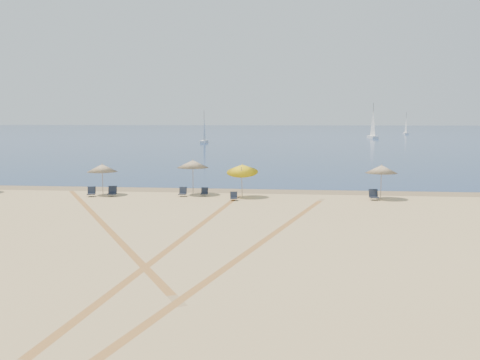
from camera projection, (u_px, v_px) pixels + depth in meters
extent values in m
plane|color=tan|center=(173.00, 286.00, 17.92)|extent=(160.00, 160.00, 0.00)
plane|color=#0C2151|center=(291.00, 131.00, 240.05)|extent=(500.00, 500.00, 0.00)
plane|color=olive|center=(246.00, 191.00, 41.61)|extent=(500.00, 500.00, 0.00)
cylinder|color=gray|center=(103.00, 181.00, 39.22)|extent=(0.05, 0.05, 2.14)
cone|color=beige|center=(102.00, 168.00, 39.11)|extent=(2.19, 2.19, 0.55)
sphere|color=gray|center=(102.00, 164.00, 39.08)|extent=(0.08, 0.08, 0.08)
cylinder|color=gray|center=(193.00, 178.00, 39.35)|extent=(0.05, 0.05, 2.42)
cone|color=beige|center=(193.00, 164.00, 39.23)|extent=(2.33, 2.33, 0.55)
sphere|color=gray|center=(193.00, 160.00, 39.20)|extent=(0.08, 0.08, 0.08)
cylinder|color=gray|center=(242.00, 182.00, 37.76)|extent=(0.05, 0.64, 2.23)
cone|color=yellow|center=(242.00, 168.00, 37.90)|extent=(2.23, 2.30, 1.11)
sphere|color=gray|center=(242.00, 164.00, 37.87)|extent=(0.08, 0.08, 0.08)
cylinder|color=gray|center=(381.00, 183.00, 37.21)|extent=(0.05, 0.05, 2.25)
cone|color=beige|center=(381.00, 169.00, 37.09)|extent=(2.19, 2.19, 0.55)
sphere|color=gray|center=(382.00, 165.00, 37.06)|extent=(0.08, 0.08, 0.08)
cube|color=black|center=(91.00, 194.00, 38.49)|extent=(0.70, 0.70, 0.05)
cube|color=black|center=(92.00, 190.00, 38.74)|extent=(0.61, 0.35, 0.51)
cylinder|color=#A5A5AD|center=(87.00, 196.00, 38.26)|extent=(0.03, 0.03, 0.19)
cylinder|color=#A5A5AD|center=(94.00, 196.00, 38.33)|extent=(0.03, 0.03, 0.19)
cube|color=black|center=(112.00, 194.00, 38.48)|extent=(0.70, 0.70, 0.06)
cube|color=black|center=(113.00, 190.00, 38.75)|extent=(0.64, 0.31, 0.55)
cylinder|color=#A5A5AD|center=(107.00, 196.00, 38.26)|extent=(0.03, 0.03, 0.20)
cylinder|color=#A5A5AD|center=(114.00, 196.00, 38.28)|extent=(0.03, 0.03, 0.20)
cube|color=black|center=(183.00, 194.00, 38.56)|extent=(0.57, 0.57, 0.05)
cube|color=black|center=(183.00, 190.00, 38.80)|extent=(0.55, 0.22, 0.49)
cylinder|color=#A5A5AD|center=(179.00, 196.00, 38.39)|extent=(0.02, 0.02, 0.18)
cylinder|color=#A5A5AD|center=(185.00, 196.00, 38.36)|extent=(0.02, 0.02, 0.18)
cube|color=black|center=(204.00, 194.00, 38.74)|extent=(0.50, 0.50, 0.05)
cube|color=black|center=(205.00, 190.00, 38.96)|extent=(0.50, 0.18, 0.45)
cylinder|color=#A5A5AD|center=(201.00, 195.00, 38.59)|extent=(0.02, 0.02, 0.16)
cylinder|color=#A5A5AD|center=(206.00, 195.00, 38.55)|extent=(0.02, 0.02, 0.16)
cube|color=black|center=(234.00, 198.00, 36.59)|extent=(0.56, 0.56, 0.04)
cube|color=black|center=(234.00, 195.00, 36.80)|extent=(0.51, 0.25, 0.44)
cylinder|color=#A5A5AD|center=(231.00, 200.00, 36.41)|extent=(0.02, 0.02, 0.16)
cylinder|color=#A5A5AD|center=(236.00, 200.00, 36.42)|extent=(0.02, 0.02, 0.16)
cube|color=black|center=(374.00, 197.00, 36.77)|extent=(0.67, 0.67, 0.06)
cube|color=black|center=(373.00, 193.00, 37.04)|extent=(0.63, 0.29, 0.55)
cylinder|color=#A5A5AD|center=(371.00, 199.00, 36.56)|extent=(0.03, 0.03, 0.20)
cylinder|color=#A5A5AD|center=(378.00, 199.00, 36.56)|extent=(0.03, 0.03, 0.20)
cube|color=white|center=(373.00, 137.00, 151.10)|extent=(2.54, 6.83, 0.73)
cylinder|color=gray|center=(373.00, 120.00, 150.57)|extent=(0.15, 0.15, 9.70)
cube|color=white|center=(204.00, 142.00, 123.54)|extent=(1.43, 5.00, 0.54)
cylinder|color=gray|center=(204.00, 126.00, 123.14)|extent=(0.11, 0.11, 7.22)
cube|color=white|center=(406.00, 133.00, 190.86)|extent=(1.48, 5.27, 0.57)
cylinder|color=gray|center=(406.00, 123.00, 190.43)|extent=(0.11, 0.11, 7.61)
plane|color=tan|center=(183.00, 238.00, 25.07)|extent=(29.93, 29.93, 0.00)
plane|color=tan|center=(189.00, 234.00, 26.14)|extent=(29.93, 29.93, 0.00)
plane|color=tan|center=(255.00, 247.00, 23.37)|extent=(33.80, 33.80, 0.00)
plane|color=tan|center=(262.00, 242.00, 24.40)|extent=(33.80, 33.80, 0.00)
plane|color=tan|center=(102.00, 223.00, 28.72)|extent=(38.30, 38.30, 0.00)
plane|color=tan|center=(99.00, 220.00, 29.71)|extent=(38.30, 38.30, 0.00)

